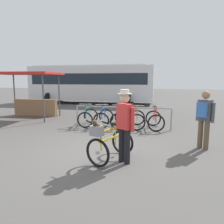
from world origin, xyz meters
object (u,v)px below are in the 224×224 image
(racked_bike_red, at_px, (155,120))
(market_stall, at_px, (31,90))
(featured_bicycle, at_px, (108,142))
(person_with_featured_bike, at_px, (125,123))
(racked_bike_yellow, at_px, (120,118))
(racked_bike_orange, at_px, (137,119))
(bus_distant, at_px, (91,82))
(racked_bike_blue, at_px, (104,117))
(pedestrian_with_backpack, at_px, (204,116))
(racked_bike_teal, at_px, (88,117))

(racked_bike_red, relative_size, market_stall, 0.37)
(featured_bicycle, xyz_separation_m, person_with_featured_bike, (0.39, 0.02, 0.46))
(racked_bike_yellow, xyz_separation_m, racked_bike_orange, (0.70, -0.02, -0.00))
(racked_bike_red, distance_m, featured_bicycle, 3.88)
(racked_bike_yellow, height_order, racked_bike_red, same)
(bus_distant, bearing_deg, racked_bike_blue, -69.84)
(pedestrian_with_backpack, bearing_deg, racked_bike_teal, 150.28)
(racked_bike_red, bearing_deg, racked_bike_teal, 178.34)
(racked_bike_orange, xyz_separation_m, featured_bicycle, (-0.38, -3.74, 0.12))
(racked_bike_teal, xyz_separation_m, racked_bike_blue, (0.70, -0.02, -0.00))
(racked_bike_yellow, height_order, pedestrian_with_backpack, pedestrian_with_backpack)
(racked_bike_red, height_order, bus_distant, bus_distant)
(racked_bike_teal, bearing_deg, racked_bike_blue, -1.66)
(bus_distant, xyz_separation_m, market_stall, (-1.18, -6.89, -0.35))
(racked_bike_teal, relative_size, racked_bike_yellow, 1.01)
(racked_bike_blue, bearing_deg, racked_bike_yellow, -1.66)
(racked_bike_blue, xyz_separation_m, pedestrian_with_backpack, (3.43, -2.34, 0.57))
(racked_bike_teal, relative_size, racked_bike_blue, 1.00)
(person_with_featured_bike, relative_size, pedestrian_with_backpack, 1.05)
(racked_bike_teal, relative_size, person_with_featured_bike, 0.65)
(racked_bike_yellow, bearing_deg, racked_bike_teal, 178.34)
(racked_bike_teal, height_order, person_with_featured_bike, person_with_featured_bike)
(racked_bike_teal, bearing_deg, bus_distant, 105.83)
(racked_bike_orange, distance_m, person_with_featured_bike, 3.77)
(racked_bike_blue, distance_m, featured_bicycle, 3.92)
(racked_bike_teal, distance_m, person_with_featured_bike, 4.37)
(racked_bike_blue, bearing_deg, racked_bike_orange, -1.66)
(bus_distant, distance_m, market_stall, 7.00)
(racked_bike_teal, height_order, racked_bike_yellow, same)
(bus_distant, bearing_deg, racked_bike_orange, -61.93)
(featured_bicycle, distance_m, pedestrian_with_backpack, 2.85)
(racked_bike_yellow, distance_m, bus_distant, 9.22)
(racked_bike_teal, height_order, pedestrian_with_backpack, pedestrian_with_backpack)
(racked_bike_red, bearing_deg, person_with_featured_bike, -100.54)
(pedestrian_with_backpack, bearing_deg, person_with_featured_bike, -144.83)
(featured_bicycle, distance_m, person_with_featured_bike, 0.61)
(person_with_featured_bike, bearing_deg, racked_bike_yellow, 100.73)
(racked_bike_blue, xyz_separation_m, person_with_featured_bike, (1.41, -3.77, 0.58))
(racked_bike_blue, height_order, racked_bike_yellow, same)
(racked_bike_yellow, xyz_separation_m, pedestrian_with_backpack, (2.74, -2.32, 0.57))
(featured_bicycle, xyz_separation_m, bus_distant, (-4.06, 12.08, 1.25))
(pedestrian_with_backpack, xyz_separation_m, market_stall, (-7.66, 3.75, 0.46))
(person_with_featured_bike, bearing_deg, bus_distant, 110.27)
(racked_bike_yellow, xyz_separation_m, bus_distant, (-3.75, 8.31, 1.37))
(racked_bike_blue, distance_m, bus_distant, 8.94)
(market_stall, bearing_deg, racked_bike_teal, -21.46)
(racked_bike_yellow, relative_size, market_stall, 0.35)
(market_stall, bearing_deg, racked_bike_orange, -14.42)
(racked_bike_orange, height_order, bus_distant, bus_distant)
(featured_bicycle, distance_m, bus_distant, 12.81)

